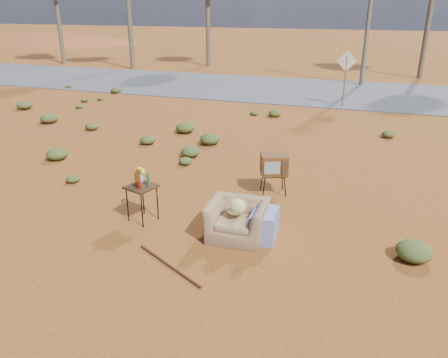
% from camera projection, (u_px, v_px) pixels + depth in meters
% --- Properties ---
extents(ground, '(140.00, 140.00, 0.00)m').
position_uv_depth(ground, '(196.00, 246.00, 7.49)').
color(ground, '#96501E').
rests_on(ground, ground).
extents(highway, '(140.00, 7.00, 0.04)m').
position_uv_depth(highway, '(315.00, 91.00, 20.66)').
color(highway, '#565659').
rests_on(highway, ground).
extents(dirt_mound, '(26.00, 18.00, 2.00)m').
position_uv_depth(dirt_mound, '(54.00, 43.00, 46.26)').
color(dirt_mound, '#9A4B25').
rests_on(dirt_mound, ground).
extents(armchair, '(1.21, 0.81, 0.89)m').
position_uv_depth(armchair, '(242.00, 216.00, 7.64)').
color(armchair, '#8C6B4C').
rests_on(armchair, ground).
extents(tv_unit, '(0.68, 0.61, 0.89)m').
position_uv_depth(tv_unit, '(274.00, 165.00, 9.33)').
color(tv_unit, black).
rests_on(tv_unit, ground).
extents(side_table, '(0.63, 0.63, 1.00)m').
position_uv_depth(side_table, '(141.00, 184.00, 8.17)').
color(side_table, '#382314').
rests_on(side_table, ground).
extents(rusty_bar, '(1.42, 0.81, 0.04)m').
position_uv_depth(rusty_bar, '(169.00, 265.00, 6.91)').
color(rusty_bar, '#512315').
rests_on(rusty_bar, ground).
extents(road_sign, '(0.78, 0.06, 2.19)m').
position_uv_depth(road_sign, '(346.00, 69.00, 17.03)').
color(road_sign, brown).
rests_on(road_sign, ground).
extents(scrub_patch, '(17.49, 8.07, 0.33)m').
position_uv_depth(scrub_patch, '(229.00, 155.00, 11.55)').
color(scrub_patch, '#4B5324').
rests_on(scrub_patch, ground).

